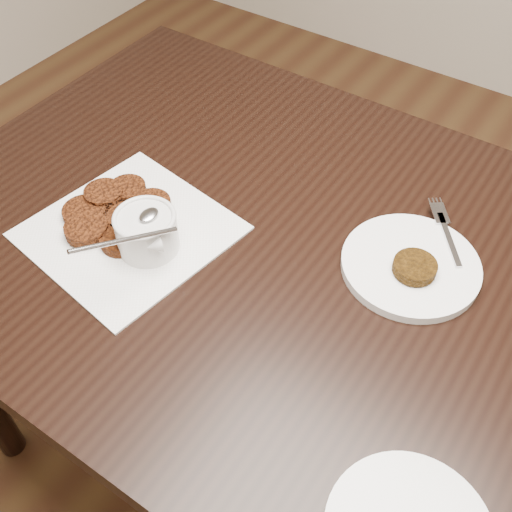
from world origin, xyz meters
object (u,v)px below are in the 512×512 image
Objects in this scene: table at (303,383)px; napkin at (129,231)px; sauce_ramekin at (144,216)px; plate_with_patty at (411,262)px.

napkin is (-0.29, -0.12, 0.38)m from table.
sauce_ramekin reaches higher than napkin.
table is 6.43× the size of plate_with_patty.
sauce_ramekin is at bearing -9.16° from napkin.
plate_with_patty is at bearing 27.30° from table.
napkin is at bearing -156.02° from plate_with_patty.
table is 0.49m from napkin.
napkin is at bearing 170.84° from sauce_ramekin.
table is 0.52m from sauce_ramekin.
plate_with_patty is at bearing 27.92° from sauce_ramekin.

